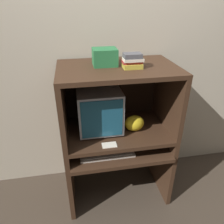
{
  "coord_description": "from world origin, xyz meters",
  "views": [
    {
      "loc": [
        -0.35,
        -1.37,
        1.86
      ],
      "look_at": [
        -0.05,
        0.31,
        0.94
      ],
      "focal_mm": 35.0,
      "sensor_mm": 36.0,
      "label": 1
    }
  ],
  "objects_px": {
    "book_stack": "(132,61)",
    "crt_monitor": "(99,108)",
    "storage_box": "(105,57)",
    "keyboard": "(107,154)",
    "snack_bag": "(134,123)",
    "mouse": "(139,148)"
  },
  "relations": [
    {
      "from": "crt_monitor",
      "to": "snack_bag",
      "type": "distance_m",
      "value": 0.35
    },
    {
      "from": "mouse",
      "to": "book_stack",
      "type": "distance_m",
      "value": 0.79
    },
    {
      "from": "keyboard",
      "to": "snack_bag",
      "type": "distance_m",
      "value": 0.37
    },
    {
      "from": "crt_monitor",
      "to": "storage_box",
      "type": "height_order",
      "value": "storage_box"
    },
    {
      "from": "crt_monitor",
      "to": "storage_box",
      "type": "xyz_separation_m",
      "value": [
        0.06,
        -0.0,
        0.46
      ]
    },
    {
      "from": "keyboard",
      "to": "mouse",
      "type": "bearing_deg",
      "value": 3.76
    },
    {
      "from": "mouse",
      "to": "snack_bag",
      "type": "distance_m",
      "value": 0.24
    },
    {
      "from": "mouse",
      "to": "snack_bag",
      "type": "height_order",
      "value": "snack_bag"
    },
    {
      "from": "keyboard",
      "to": "crt_monitor",
      "type": "bearing_deg",
      "value": 98.67
    },
    {
      "from": "storage_box",
      "to": "book_stack",
      "type": "bearing_deg",
      "value": -28.25
    },
    {
      "from": "mouse",
      "to": "storage_box",
      "type": "distance_m",
      "value": 0.87
    },
    {
      "from": "mouse",
      "to": "storage_box",
      "type": "relative_size",
      "value": 0.29
    },
    {
      "from": "book_stack",
      "to": "storage_box",
      "type": "relative_size",
      "value": 0.82
    },
    {
      "from": "keyboard",
      "to": "snack_bag",
      "type": "relative_size",
      "value": 2.71
    },
    {
      "from": "book_stack",
      "to": "crt_monitor",
      "type": "bearing_deg",
      "value": 157.4
    },
    {
      "from": "crt_monitor",
      "to": "mouse",
      "type": "relative_size",
      "value": 7.59
    },
    {
      "from": "crt_monitor",
      "to": "mouse",
      "type": "xyz_separation_m",
      "value": [
        0.34,
        -0.21,
        -0.34
      ]
    },
    {
      "from": "crt_monitor",
      "to": "book_stack",
      "type": "bearing_deg",
      "value": -22.6
    },
    {
      "from": "snack_bag",
      "to": "storage_box",
      "type": "relative_size",
      "value": 0.92
    },
    {
      "from": "crt_monitor",
      "to": "book_stack",
      "type": "relative_size",
      "value": 2.69
    },
    {
      "from": "mouse",
      "to": "book_stack",
      "type": "relative_size",
      "value": 0.35
    },
    {
      "from": "keyboard",
      "to": "book_stack",
      "type": "height_order",
      "value": "book_stack"
    }
  ]
}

